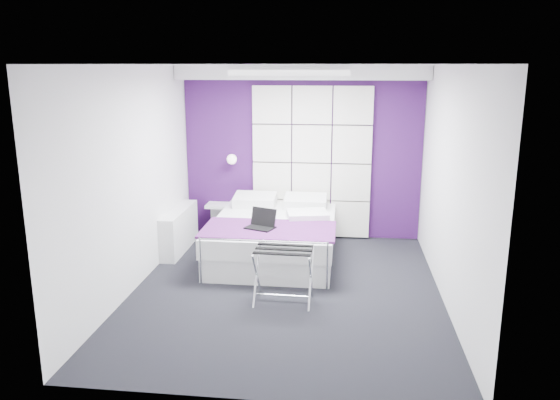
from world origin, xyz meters
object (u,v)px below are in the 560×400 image
object	(u,v)px
radiator	(179,230)
laptop	(261,223)
bed	(274,237)
luggage_rack	(284,275)
nightstand	(220,205)
wall_lamp	(232,159)

from	to	relation	value
radiator	laptop	size ratio (longest dim) A/B	3.42
radiator	bed	world-z (taller)	bed
bed	luggage_rack	xyz separation A→B (m)	(0.29, -1.42, 0.01)
nightstand	luggage_rack	distance (m)	2.64
radiator	bed	distance (m)	1.41
wall_lamp	luggage_rack	bearing A→B (deg)	-65.96
wall_lamp	laptop	distance (m)	1.66
nightstand	laptop	xyz separation A→B (m)	(0.85, -1.38, 0.14)
nightstand	laptop	bearing A→B (deg)	-58.20
bed	radiator	bearing A→B (deg)	172.68
bed	laptop	bearing A→B (deg)	-103.26
luggage_rack	radiator	bearing A→B (deg)	138.16
radiator	laptop	xyz separation A→B (m)	(1.29, -0.66, 0.34)
wall_lamp	radiator	size ratio (longest dim) A/B	0.12
bed	luggage_rack	world-z (taller)	bed
bed	laptop	size ratio (longest dim) A/B	5.83
bed	laptop	xyz separation A→B (m)	(-0.11, -0.48, 0.33)
nightstand	laptop	distance (m)	1.62
radiator	luggage_rack	xyz separation A→B (m)	(1.69, -1.60, 0.01)
luggage_rack	laptop	xyz separation A→B (m)	(-0.40, 0.94, 0.32)
radiator	laptop	bearing A→B (deg)	-26.98
wall_lamp	bed	world-z (taller)	wall_lamp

